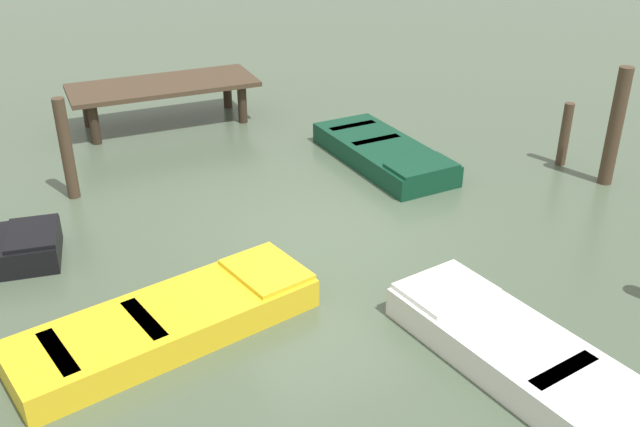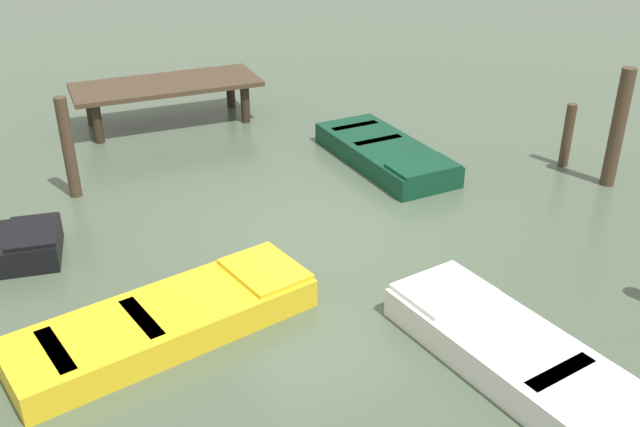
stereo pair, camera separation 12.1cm
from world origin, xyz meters
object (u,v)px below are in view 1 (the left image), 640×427
(rowboat_yellow, at_px, (169,321))
(mooring_piling_near_right, at_px, (615,127))
(rowboat_dark_green, at_px, (383,153))
(mooring_piling_near_left, at_px, (565,134))
(rowboat_white, at_px, (537,366))
(mooring_piling_center, at_px, (66,149))
(dock_segment, at_px, (163,89))

(rowboat_yellow, height_order, mooring_piling_near_right, mooring_piling_near_right)
(rowboat_dark_green, bearing_deg, mooring_piling_near_right, 48.96)
(mooring_piling_near_right, height_order, mooring_piling_near_left, mooring_piling_near_right)
(mooring_piling_near_left, bearing_deg, rowboat_white, -136.23)
(rowboat_dark_green, distance_m, mooring_piling_center, 5.85)
(dock_segment, distance_m, rowboat_yellow, 7.93)
(dock_segment, bearing_deg, mooring_piling_center, -127.89)
(rowboat_white, distance_m, mooring_piling_near_left, 6.76)
(dock_segment, distance_m, mooring_piling_center, 3.84)
(rowboat_yellow, distance_m, rowboat_dark_green, 6.38)
(dock_segment, relative_size, mooring_piling_near_right, 1.88)
(dock_segment, xyz_separation_m, rowboat_dark_green, (3.15, -4.10, -0.60))
(dock_segment, relative_size, rowboat_dark_green, 1.23)
(rowboat_yellow, xyz_separation_m, rowboat_dark_green, (5.34, 3.50, 0.00))
(mooring_piling_near_right, relative_size, mooring_piling_center, 1.20)
(rowboat_yellow, distance_m, mooring_piling_near_right, 8.59)
(dock_segment, height_order, rowboat_white, dock_segment)
(mooring_piling_near_right, xyz_separation_m, mooring_piling_near_left, (-0.10, 1.03, -0.47))
(rowboat_dark_green, height_order, mooring_piling_near_right, mooring_piling_near_right)
(rowboat_white, bearing_deg, rowboat_yellow, 45.06)
(mooring_piling_near_right, distance_m, mooring_piling_center, 9.66)
(rowboat_white, relative_size, mooring_piling_near_left, 3.39)
(mooring_piling_center, bearing_deg, rowboat_yellow, -85.80)
(rowboat_dark_green, xyz_separation_m, rowboat_white, (-1.81, -6.30, -0.00))
(dock_segment, relative_size, mooring_piling_near_left, 3.30)
(dock_segment, distance_m, mooring_piling_near_right, 9.26)
(rowboat_yellow, bearing_deg, rowboat_white, -48.45)
(dock_segment, height_order, mooring_piling_center, mooring_piling_center)
(dock_segment, bearing_deg, mooring_piling_near_left, -39.33)
(rowboat_yellow, bearing_deg, rowboat_dark_green, 23.20)
(rowboat_white, height_order, mooring_piling_near_right, mooring_piling_near_right)
(rowboat_dark_green, bearing_deg, mooring_piling_center, -103.06)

